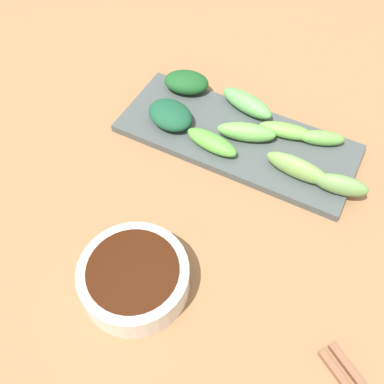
{
  "coord_description": "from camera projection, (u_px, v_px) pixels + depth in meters",
  "views": [
    {
      "loc": [
        -0.29,
        -0.15,
        0.51
      ],
      "look_at": [
        -0.0,
        0.0,
        0.05
      ],
      "focal_mm": 40.89,
      "sensor_mm": 36.0,
      "label": 1
    }
  ],
  "objects": [
    {
      "name": "broccoli_stalk_6",
      "position": [
        212.0,
        142.0,
        0.63
      ],
      "size": [
        0.04,
        0.09,
        0.02
      ],
      "primitive_type": "ellipsoid",
      "rotation": [
        0.0,
        0.0,
        -0.13
      ],
      "color": "#5CB041",
      "rests_on": "serving_plate"
    },
    {
      "name": "broccoli_stalk_3",
      "position": [
        297.0,
        168.0,
        0.6
      ],
      "size": [
        0.03,
        0.09,
        0.03
      ],
      "primitive_type": "ellipsoid",
      "rotation": [
        0.0,
        0.0,
        -0.07
      ],
      "color": "#7AAB53",
      "rests_on": "serving_plate"
    },
    {
      "name": "broccoli_stalk_5",
      "position": [
        286.0,
        131.0,
        0.64
      ],
      "size": [
        0.04,
        0.08,
        0.02
      ],
      "primitive_type": "ellipsoid",
      "rotation": [
        0.0,
        0.0,
        0.19
      ],
      "color": "#74B84B",
      "rests_on": "serving_plate"
    },
    {
      "name": "sauce_bowl",
      "position": [
        134.0,
        277.0,
        0.51
      ],
      "size": [
        0.13,
        0.13,
        0.04
      ],
      "color": "silver",
      "rests_on": "tabletop"
    },
    {
      "name": "broccoli_stalk_8",
      "position": [
        246.0,
        132.0,
        0.64
      ],
      "size": [
        0.05,
        0.09,
        0.03
      ],
      "primitive_type": "ellipsoid",
      "rotation": [
        0.0,
        0.0,
        0.3
      ],
      "color": "#6FBA55",
      "rests_on": "serving_plate"
    },
    {
      "name": "broccoli_stalk_7",
      "position": [
        341.0,
        185.0,
        0.58
      ],
      "size": [
        0.04,
        0.08,
        0.03
      ],
      "primitive_type": "ellipsoid",
      "rotation": [
        0.0,
        0.0,
        0.16
      ],
      "color": "#709E56",
      "rests_on": "serving_plate"
    },
    {
      "name": "serving_plate",
      "position": [
        236.0,
        138.0,
        0.66
      ],
      "size": [
        0.14,
        0.36,
        0.01
      ],
      "primitive_type": "cube",
      "color": "#495151",
      "rests_on": "tabletop"
    },
    {
      "name": "broccoli_stalk_2",
      "position": [
        247.0,
        103.0,
        0.67
      ],
      "size": [
        0.05,
        0.1,
        0.03
      ],
      "primitive_type": "ellipsoid",
      "rotation": [
        0.0,
        0.0,
        -0.25
      ],
      "color": "#68B35B",
      "rests_on": "serving_plate"
    },
    {
      "name": "broccoli_leafy_1",
      "position": [
        170.0,
        115.0,
        0.66
      ],
      "size": [
        0.07,
        0.09,
        0.03
      ],
      "primitive_type": "ellipsoid",
      "rotation": [
        0.0,
        0.0,
        -0.25
      ],
      "color": "#1A5235",
      "rests_on": "serving_plate"
    },
    {
      "name": "broccoli_leafy_0",
      "position": [
        186.0,
        82.0,
        0.7
      ],
      "size": [
        0.07,
        0.08,
        0.03
      ],
      "primitive_type": "ellipsoid",
      "rotation": [
        0.0,
        0.0,
        0.28
      ],
      "color": "#1C5625",
      "rests_on": "serving_plate"
    },
    {
      "name": "broccoli_stalk_4",
      "position": [
        321.0,
        138.0,
        0.63
      ],
      "size": [
        0.04,
        0.07,
        0.02
      ],
      "primitive_type": "ellipsoid",
      "rotation": [
        0.0,
        0.0,
        0.35
      ],
      "color": "#6DB34D",
      "rests_on": "serving_plate"
    },
    {
      "name": "tabletop",
      "position": [
        195.0,
        210.0,
        0.6
      ],
      "size": [
        2.1,
        2.1,
        0.02
      ],
      "primitive_type": "cube",
      "color": "#996C46",
      "rests_on": "ground"
    }
  ]
}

